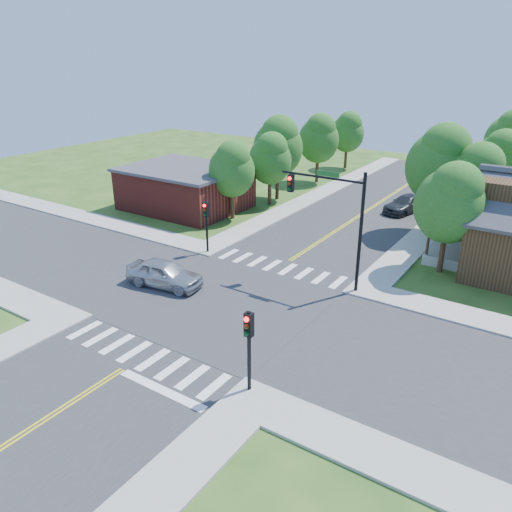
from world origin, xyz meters
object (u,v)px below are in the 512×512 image
Objects in this scene: car_silver at (164,274)px; car_dgrey at (406,204)px; signal_pole_nw at (206,217)px; signal_mast_ne at (334,209)px; signal_pole_se at (249,337)px.

car_silver reaches higher than car_dgrey.
car_silver is (1.23, -5.64, -1.84)m from signal_pole_nw.
signal_mast_ne is 9.76m from signal_pole_nw.
signal_pole_nw reaches higher than car_dgrey.
car_silver is at bearing -91.18° from car_dgrey.
signal_mast_ne reaches higher than signal_pole_nw.
signal_mast_ne is 10.81m from car_silver.
signal_pole_se is at bearing -68.19° from car_dgrey.
signal_mast_ne is at bearing 0.07° from signal_pole_nw.
signal_mast_ne reaches higher than signal_pole_se.
signal_pole_se is at bearing -81.44° from signal_mast_ne.
signal_pole_se reaches higher than car_dgrey.
signal_pole_se is at bearing -127.48° from car_silver.
car_dgrey is at bearing 93.17° from signal_mast_ne.
car_silver is (-8.28, -5.65, -4.03)m from signal_mast_ne.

